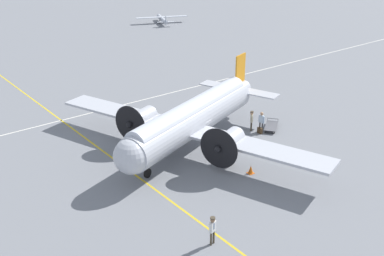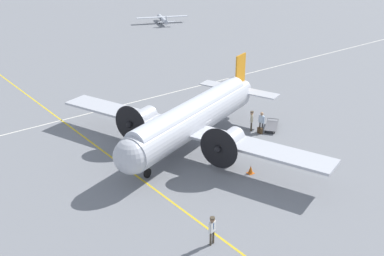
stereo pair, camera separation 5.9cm
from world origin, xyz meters
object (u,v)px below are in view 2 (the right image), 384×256
object	(u,v)px
airliner_main	(189,120)
traffic_cone	(251,170)
crew_foreground	(212,227)
passenger_boarding	(262,120)
suitcase_near_door	(260,131)
baggage_cart	(271,126)
light_aircraft_distant	(162,19)
ramp_agent	(252,119)

from	to	relation	value
airliner_main	traffic_cone	size ratio (longest dim) A/B	37.86
airliner_main	crew_foreground	world-z (taller)	airliner_main
airliner_main	passenger_boarding	xyz separation A→B (m)	(1.09, 7.03, -1.43)
passenger_boarding	suitcase_near_door	distance (m)	0.93
crew_foreground	suitcase_near_door	xyz separation A→B (m)	(-9.27, 13.14, -0.87)
airliner_main	traffic_cone	xyz separation A→B (m)	(5.89, 1.15, -2.27)
passenger_boarding	suitcase_near_door	size ratio (longest dim) A/B	3.30
crew_foreground	passenger_boarding	xyz separation A→B (m)	(-9.44, 13.43, -0.00)
baggage_cart	traffic_cone	xyz separation A→B (m)	(4.69, -7.06, 0.01)
light_aircraft_distant	suitcase_near_door	bearing A→B (deg)	178.04
airliner_main	crew_foreground	size ratio (longest dim) A/B	12.87
passenger_boarding	light_aircraft_distant	size ratio (longest dim) A/B	0.21
airliner_main	traffic_cone	bearing A→B (deg)	81.62
passenger_boarding	crew_foreground	bearing A→B (deg)	-62.75
suitcase_near_door	traffic_cone	world-z (taller)	traffic_cone
crew_foreground	suitcase_near_door	distance (m)	16.10
baggage_cart	traffic_cone	bearing A→B (deg)	-3.38
baggage_cart	light_aircraft_distant	size ratio (longest dim) A/B	0.28
ramp_agent	baggage_cart	world-z (taller)	ramp_agent
suitcase_near_door	traffic_cone	distance (m)	7.26
airliner_main	passenger_boarding	bearing A→B (deg)	151.78
passenger_boarding	baggage_cart	xyz separation A→B (m)	(0.11, 1.17, -0.85)
ramp_agent	baggage_cart	xyz separation A→B (m)	(0.85, 1.62, -0.85)
airliner_main	baggage_cart	xyz separation A→B (m)	(1.20, 8.20, -2.28)
traffic_cone	passenger_boarding	bearing A→B (deg)	129.19
baggage_cart	traffic_cone	size ratio (longest dim) A/B	4.02
passenger_boarding	airliner_main	bearing A→B (deg)	-106.66
suitcase_near_door	baggage_cart	bearing A→B (deg)	92.46
ramp_agent	traffic_cone	size ratio (longest dim) A/B	2.92
baggage_cart	ramp_agent	bearing A→B (deg)	-64.58
crew_foreground	traffic_cone	bearing A→B (deg)	-160.99
ramp_agent	traffic_cone	world-z (taller)	ramp_agent
crew_foreground	light_aircraft_distant	bearing A→B (deg)	-134.48
light_aircraft_distant	baggage_cart	bearing A→B (deg)	179.60
ramp_agent	traffic_cone	xyz separation A→B (m)	(5.54, -5.43, -0.84)
traffic_cone	ramp_agent	bearing A→B (deg)	135.55
crew_foreground	passenger_boarding	world-z (taller)	passenger_boarding
ramp_agent	light_aircraft_distant	xyz separation A→B (m)	(-43.24, 20.29, -0.35)
airliner_main	crew_foreground	distance (m)	12.40
passenger_boarding	suitcase_near_door	bearing A→B (deg)	-68.00
ramp_agent	baggage_cart	distance (m)	2.02
airliner_main	ramp_agent	xyz separation A→B (m)	(0.35, 6.58, -1.43)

